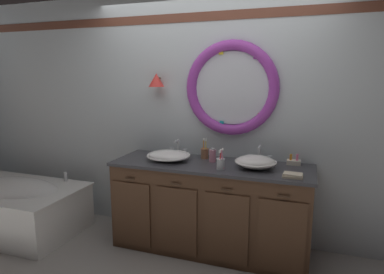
# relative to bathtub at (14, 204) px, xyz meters

# --- Properties ---
(ground_plane) EXTENTS (14.00, 14.00, 0.00)m
(ground_plane) POSITION_rel_bathtub_xyz_m (2.08, 0.11, -0.31)
(ground_plane) COLOR gray
(back_wall_assembly) EXTENTS (6.40, 0.26, 2.60)m
(back_wall_assembly) POSITION_rel_bathtub_xyz_m (2.10, 0.69, 1.02)
(back_wall_assembly) COLOR silver
(back_wall_assembly) RESTS_ON ground_plane
(vanity_counter) EXTENTS (1.95, 0.66, 0.89)m
(vanity_counter) POSITION_rel_bathtub_xyz_m (2.20, 0.35, 0.14)
(vanity_counter) COLOR brown
(vanity_counter) RESTS_ON ground_plane
(bathtub) EXTENTS (1.50, 0.92, 0.61)m
(bathtub) POSITION_rel_bathtub_xyz_m (0.00, 0.00, 0.00)
(bathtub) COLOR white
(bathtub) RESTS_ON ground_plane
(sink_basin_left) EXTENTS (0.44, 0.44, 0.10)m
(sink_basin_left) POSITION_rel_bathtub_xyz_m (1.76, 0.32, 0.63)
(sink_basin_left) COLOR white
(sink_basin_left) RESTS_ON vanity_counter
(sink_basin_right) EXTENTS (0.39, 0.39, 0.12)m
(sink_basin_right) POSITION_rel_bathtub_xyz_m (2.64, 0.32, 0.64)
(sink_basin_right) COLOR white
(sink_basin_right) RESTS_ON vanity_counter
(faucet_set_left) EXTENTS (0.21, 0.13, 0.17)m
(faucet_set_left) POSITION_rel_bathtub_xyz_m (1.76, 0.58, 0.65)
(faucet_set_left) COLOR silver
(faucet_set_left) RESTS_ON vanity_counter
(faucet_set_right) EXTENTS (0.24, 0.15, 0.17)m
(faucet_set_right) POSITION_rel_bathtub_xyz_m (2.64, 0.57, 0.65)
(faucet_set_right) COLOR silver
(faucet_set_right) RESTS_ON vanity_counter
(toothbrush_holder_left) EXTENTS (0.09, 0.09, 0.21)m
(toothbrush_holder_left) POSITION_rel_bathtub_xyz_m (2.09, 0.52, 0.64)
(toothbrush_holder_left) COLOR #996647
(toothbrush_holder_left) RESTS_ON vanity_counter
(toothbrush_holder_right) EXTENTS (0.08, 0.08, 0.21)m
(toothbrush_holder_right) POSITION_rel_bathtub_xyz_m (2.34, 0.18, 0.64)
(toothbrush_holder_right) COLOR silver
(toothbrush_holder_right) RESTS_ON vanity_counter
(soap_dispenser) EXTENTS (0.07, 0.07, 0.15)m
(soap_dispenser) POSITION_rel_bathtub_xyz_m (2.20, 0.42, 0.65)
(soap_dispenser) COLOR pink
(soap_dispenser) RESTS_ON vanity_counter
(folded_hand_towel) EXTENTS (0.17, 0.12, 0.04)m
(folded_hand_towel) POSITION_rel_bathtub_xyz_m (2.98, 0.15, 0.60)
(folded_hand_towel) COLOR beige
(folded_hand_towel) RESTS_ON vanity_counter
(toiletry_basket) EXTENTS (0.13, 0.09, 0.10)m
(toiletry_basket) POSITION_rel_bathtub_xyz_m (2.97, 0.58, 0.61)
(toiletry_basket) COLOR beige
(toiletry_basket) RESTS_ON vanity_counter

